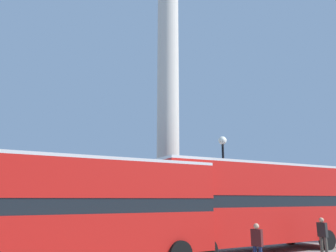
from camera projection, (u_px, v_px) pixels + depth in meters
The scene contains 8 objects.
ground_plane at pixel (168, 241), 20.97m from camera, with size 200.00×200.00×0.00m, color gray.
monument_column at pixel (168, 137), 22.44m from camera, with size 5.17×5.17×21.71m.
bus_b at pixel (253, 202), 16.95m from camera, with size 11.03×3.02×4.42m.
bus_c at pixel (72, 207), 12.45m from camera, with size 11.46×2.97×4.16m.
equestrian_statue at pixel (231, 210), 28.45m from camera, with size 3.84×3.43×5.85m.
street_lamp at pixel (224, 176), 19.39m from camera, with size 0.50×0.50×6.32m.
pedestrian_near_lamp at pixel (323, 234), 15.53m from camera, with size 0.23×0.46×1.73m.
pedestrian_by_plinth at pixel (257, 243), 12.71m from camera, with size 0.29×0.47×1.67m.
Camera 1 is at (-10.88, -19.20, 2.59)m, focal length 35.00 mm.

